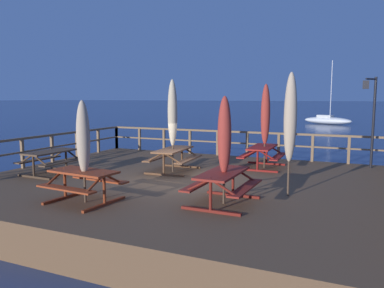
{
  "coord_description": "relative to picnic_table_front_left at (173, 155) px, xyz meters",
  "views": [
    {
      "loc": [
        4.95,
        -10.31,
        3.37
      ],
      "look_at": [
        0.0,
        0.76,
        1.86
      ],
      "focal_mm": 35.45,
      "sensor_mm": 36.0,
      "label": 1
    }
  ],
  "objects": [
    {
      "name": "picnic_table_mid_left",
      "position": [
        2.61,
        1.86,
        -0.0
      ],
      "size": [
        1.44,
        1.87,
        0.78
      ],
      "color": "maroon",
      "rests_on": "wooden_deck"
    },
    {
      "name": "patio_umbrella_tall_mid_right",
      "position": [
        2.68,
        1.88,
        1.33
      ],
      "size": [
        0.32,
        0.32,
        2.97
      ],
      "color": "#4C3828",
      "rests_on": "wooden_deck"
    },
    {
      "name": "railing_waterside_far",
      "position": [
        0.81,
        3.92,
        0.16
      ],
      "size": [
        11.9,
        0.1,
        1.09
      ],
      "color": "brown",
      "rests_on": "wooden_deck"
    },
    {
      "name": "picnic_table_mid_centre",
      "position": [
        -3.43,
        -2.09,
        -0.01
      ],
      "size": [
        1.48,
        1.78,
        0.78
      ],
      "color": "brown",
      "rests_on": "wooden_deck"
    },
    {
      "name": "patio_umbrella_tall_back_left",
      "position": [
        -0.19,
        -4.3,
        0.99
      ],
      "size": [
        0.32,
        0.32,
        2.45
      ],
      "color": "#4C3828",
      "rests_on": "wooden_deck"
    },
    {
      "name": "patio_umbrella_short_back",
      "position": [
        2.88,
        -3.05,
        1.06
      ],
      "size": [
        0.32,
        0.32,
        2.54
      ],
      "color": "#4C3828",
      "rests_on": "wooden_deck"
    },
    {
      "name": "lamp_post_hooked",
      "position": [
        6.05,
        3.21,
        1.55
      ],
      "size": [
        0.46,
        0.6,
        3.2
      ],
      "color": "black",
      "rests_on": "wooden_deck"
    },
    {
      "name": "patio_umbrella_tall_mid_left",
      "position": [
        0.02,
        -0.08,
        1.41
      ],
      "size": [
        0.32,
        0.32,
        3.09
      ],
      "color": "#4C3828",
      "rests_on": "wooden_deck"
    },
    {
      "name": "wooden_deck",
      "position": [
        0.81,
        -1.02,
        -0.99
      ],
      "size": [
        12.1,
        10.17,
        0.86
      ],
      "primitive_type": "cube",
      "color": "brown",
      "rests_on": "ground"
    },
    {
      "name": "picnic_table_front_left",
      "position": [
        0.0,
        0.0,
        0.0
      ],
      "size": [
        1.52,
        2.02,
        0.78
      ],
      "color": "brown",
      "rests_on": "wooden_deck"
    },
    {
      "name": "patio_umbrella_tall_front",
      "position": [
        4.14,
        -1.71,
        1.43
      ],
      "size": [
        0.32,
        0.32,
        3.13
      ],
      "color": "#4C3828",
      "rests_on": "wooden_deck"
    },
    {
      "name": "picnic_table_back_right",
      "position": [
        -0.24,
        -4.27,
        -0.01
      ],
      "size": [
        1.76,
        1.54,
        0.78
      ],
      "color": "#993819",
      "rests_on": "wooden_deck"
    },
    {
      "name": "picnic_table_mid_right",
      "position": [
        2.85,
        -3.05,
        -0.0
      ],
      "size": [
        1.42,
        1.9,
        0.78
      ],
      "color": "maroon",
      "rests_on": "wooden_deck"
    },
    {
      "name": "railing_side_left",
      "position": [
        -5.09,
        -1.02,
        0.17
      ],
      "size": [
        0.1,
        9.97,
        1.09
      ],
      "color": "brown",
      "rests_on": "wooden_deck"
    },
    {
      "name": "ground_plane",
      "position": [
        0.81,
        -1.02,
        -1.42
      ],
      "size": [
        600.0,
        600.0,
        0.0
      ],
      "primitive_type": "plane",
      "color": "navy"
    },
    {
      "name": "sailboat_distant",
      "position": [
        1.94,
        38.27,
        -0.9
      ],
      "size": [
        6.21,
        3.66,
        7.72
      ],
      "color": "white",
      "rests_on": "ground"
    }
  ]
}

